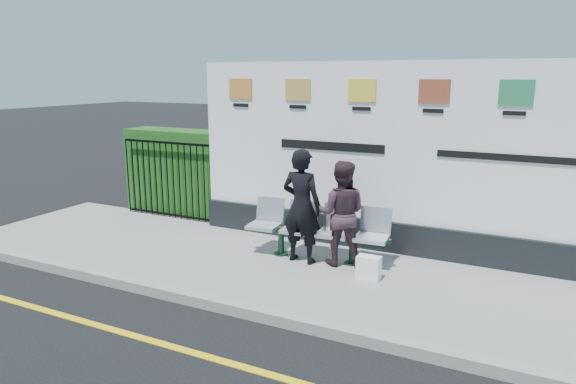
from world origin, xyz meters
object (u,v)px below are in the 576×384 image
(billboard, at_px, (430,175))
(woman_left, at_px, (302,206))
(woman_right, at_px, (341,213))
(bench, at_px, (316,244))

(billboard, bearing_deg, woman_left, -146.22)
(billboard, height_order, woman_left, billboard)
(woman_left, height_order, woman_right, woman_left)
(bench, bearing_deg, billboard, 26.78)
(bench, bearing_deg, woman_right, -8.51)
(woman_right, bearing_deg, bench, -18.91)
(bench, height_order, woman_right, woman_right)
(billboard, relative_size, woman_left, 4.60)
(woman_right, bearing_deg, billboard, -154.19)
(bench, distance_m, woman_right, 0.69)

